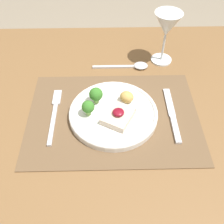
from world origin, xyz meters
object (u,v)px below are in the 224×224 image
fork (55,112)px  spoon (134,66)px  knife (173,118)px  dinner_plate (112,113)px  wine_glass_near (167,27)px

fork → spoon: spoon is taller
fork → knife: (0.35, -0.03, 0.00)m
dinner_plate → spoon: 0.24m
dinner_plate → fork: (-0.17, 0.02, -0.01)m
fork → knife: size_ratio=1.00×
dinner_plate → fork: bearing=173.6°
fork → wine_glass_near: size_ratio=1.16×
wine_glass_near → fork: bearing=-144.9°
fork → wine_glass_near: wine_glass_near is taller
spoon → wine_glass_near: (0.10, 0.04, 0.13)m
fork → spoon: 0.33m
dinner_plate → wine_glass_near: size_ratio=1.41×
dinner_plate → spoon: dinner_plate is taller
dinner_plate → spoon: (0.08, 0.23, -0.01)m
knife → spoon: spoon is taller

